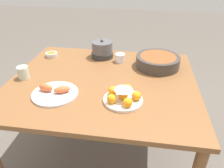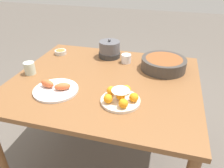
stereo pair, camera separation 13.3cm
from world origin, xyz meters
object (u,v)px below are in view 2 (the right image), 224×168
dining_table (105,92)px  sauce_bowl (61,52)px  seafood_platter (56,89)px  cup_far (126,59)px  serving_bowl (164,64)px  cake_plate (121,97)px  warming_pot (110,49)px  cup_near (30,68)px

dining_table → sauce_bowl: size_ratio=12.91×
seafood_platter → cup_far: size_ratio=3.68×
serving_bowl → sauce_bowl: size_ratio=3.34×
cake_plate → sauce_bowl: 0.85m
cake_plate → seafood_platter: cake_plate is taller
seafood_platter → warming_pot: warming_pot is taller
cake_plate → sauce_bowl: cake_plate is taller
dining_table → seafood_platter: 0.35m
sauce_bowl → cup_near: cup_near is taller
sauce_bowl → cup_far: bearing=-1.9°
dining_table → warming_pot: (-0.07, 0.37, 0.16)m
serving_bowl → cup_near: size_ratio=3.73×
serving_bowl → sauce_bowl: (-0.85, 0.06, -0.03)m
dining_table → cake_plate: cake_plate is taller
serving_bowl → cake_plate: bearing=-112.7°
cake_plate → sauce_bowl: (-0.65, 0.55, -0.01)m
cake_plate → cup_near: same height
dining_table → cup_far: cup_far is taller
cake_plate → serving_bowl: bearing=67.3°
serving_bowl → cup_near: same height
cake_plate → cup_near: bearing=166.3°
cake_plate → warming_pot: (-0.24, 0.60, 0.03)m
cake_plate → cup_near: 0.71m
cake_plate → warming_pot: size_ratio=1.28×
serving_bowl → warming_pot: warming_pot is taller
cake_plate → seafood_platter: size_ratio=0.83×
dining_table → cup_far: bearing=74.9°
dining_table → serving_bowl: size_ratio=3.87×
cake_plate → sauce_bowl: bearing=139.8°
dining_table → seafood_platter: seafood_platter is taller
cake_plate → cup_near: size_ratio=2.64×
warming_pot → cup_near: bearing=-136.2°
serving_bowl → cup_near: (-0.89, -0.32, -0.00)m
dining_table → sauce_bowl: 0.59m
warming_pot → serving_bowl: bearing=-15.0°
serving_bowl → cup_far: bearing=171.2°
cup_far → warming_pot: bearing=154.6°
serving_bowl → sauce_bowl: serving_bowl is taller
seafood_platter → cup_near: 0.32m
cake_plate → serving_bowl: cake_plate is taller
seafood_platter → cup_far: cup_far is taller
seafood_platter → cake_plate: bearing=-1.4°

